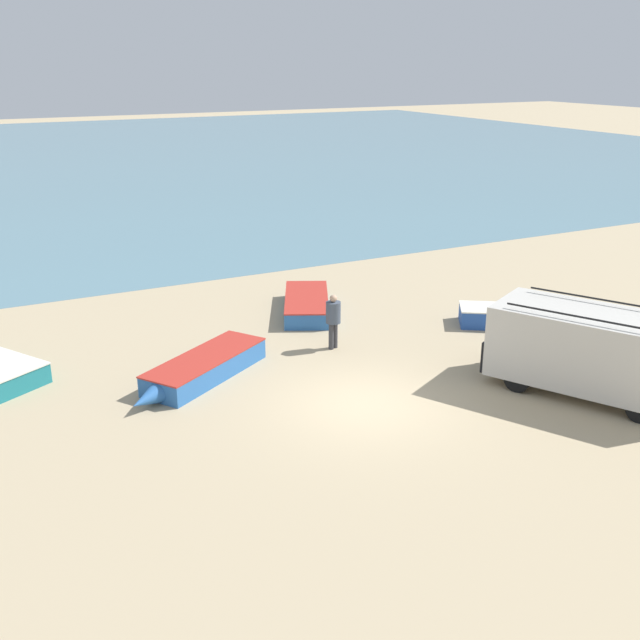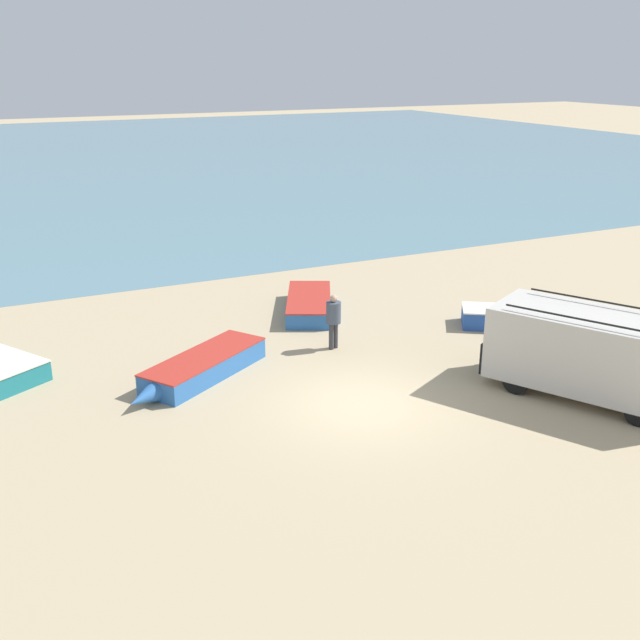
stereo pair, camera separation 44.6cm
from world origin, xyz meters
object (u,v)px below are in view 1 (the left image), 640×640
Objects in this scene: fishing_rowboat_0 at (202,368)px; fishing_rowboat_1 at (307,303)px; fisherman_1 at (333,317)px; parked_van at (591,349)px; fishing_rowboat_2 at (513,317)px.

fishing_rowboat_1 is at bearing -175.63° from fishing_rowboat_0.
fishing_rowboat_0 is 4.19m from fisherman_1.
fisherman_1 is at bearing 9.40° from parked_van.
parked_van is 1.20× the size of fishing_rowboat_0.
fishing_rowboat_2 reaches higher than fishing_rowboat_1.
fishing_rowboat_1 is at bearing 148.45° from fisherman_1.
parked_van reaches higher than fisherman_1.
fisherman_1 is (-4.27, 5.62, -0.20)m from parked_van.
parked_van is 9.73m from fishing_rowboat_1.
fishing_rowboat_1 is 3.60m from fisherman_1.
fishing_rowboat_0 is at bearing 30.00° from parked_van.
fishing_rowboat_2 is (5.19, -4.29, 0.02)m from fishing_rowboat_1.
fisherman_1 is at bearing -154.93° from fishing_rowboat_2.
parked_van is at bearing -76.90° from fishing_rowboat_2.
parked_van is 5.15m from fishing_rowboat_2.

